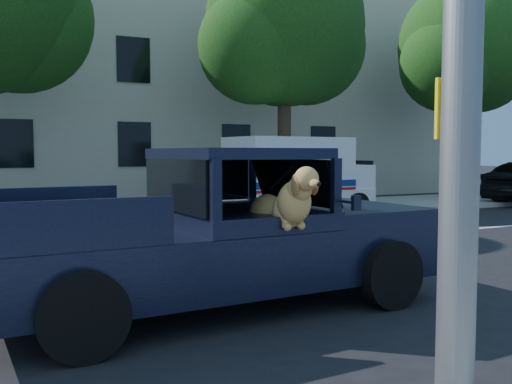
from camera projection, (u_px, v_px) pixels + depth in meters
ground at (300, 287)px, 8.09m from camera, size 120.00×120.00×0.00m
far_sidewalk at (138, 216)px, 16.34m from camera, size 60.00×4.00×0.15m
lane_stripes at (300, 243)px, 12.01m from camera, size 21.60×0.14×0.01m
street_tree_mid at (285, 35)px, 18.52m from camera, size 6.00×5.20×8.60m
street_tree_right at (467, 54)px, 22.01m from camera, size 6.00×5.20×8.60m
building_main at (163, 90)px, 23.89m from camera, size 26.00×6.00×9.00m
pickup_truck at (210, 255)px, 6.94m from camera, size 5.59×2.90×1.96m
mail_truck at (297, 182)px, 16.90m from camera, size 4.45×2.53×2.34m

